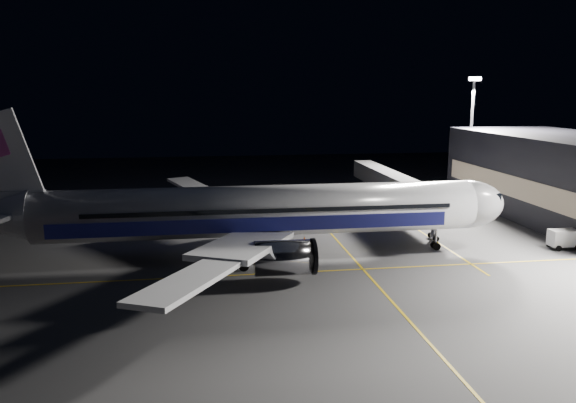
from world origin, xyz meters
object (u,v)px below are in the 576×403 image
(jet_bridge, at_px, (397,185))
(airliner, at_px, (252,212))
(safety_cone_c, at_px, (228,226))
(baggage_tug, at_px, (236,213))
(service_truck, at_px, (567,239))
(floodlight_mast_north, at_px, (471,125))
(safety_cone_b, at_px, (300,232))
(safety_cone_a, at_px, (304,238))

(jet_bridge, bearing_deg, airliner, -141.96)
(airliner, bearing_deg, safety_cone_c, 98.45)
(baggage_tug, xyz_separation_m, safety_cone_c, (-1.53, -6.40, -0.36))
(baggage_tug, distance_m, safety_cone_c, 6.59)
(airliner, distance_m, jet_bridge, 29.31)
(service_truck, bearing_deg, floodlight_mast_north, 83.55)
(baggage_tug, bearing_deg, safety_cone_c, -99.89)
(service_truck, bearing_deg, safety_cone_c, 158.10)
(safety_cone_c, bearing_deg, baggage_tug, 76.52)
(baggage_tug, height_order, safety_cone_b, baggage_tug)
(airliner, distance_m, service_truck, 37.28)
(floodlight_mast_north, height_order, safety_cone_a, floodlight_mast_north)
(airliner, relative_size, safety_cone_a, 120.02)
(baggage_tug, relative_size, safety_cone_a, 4.22)
(service_truck, relative_size, baggage_tug, 2.08)
(airliner, bearing_deg, service_truck, -3.10)
(service_truck, distance_m, safety_cone_a, 31.10)
(airliner, height_order, safety_cone_a, airliner)
(airliner, relative_size, floodlight_mast_north, 2.97)
(floodlight_mast_north, distance_m, service_truck, 36.00)
(baggage_tug, bearing_deg, safety_cone_a, -57.95)
(jet_bridge, xyz_separation_m, safety_cone_a, (-16.00, -11.72, -4.33))
(safety_cone_b, bearing_deg, jet_bridge, 28.08)
(service_truck, xyz_separation_m, safety_cone_a, (-29.94, 8.34, -0.97))
(jet_bridge, bearing_deg, service_truck, -55.19)
(safety_cone_b, xyz_separation_m, safety_cone_c, (-9.16, 4.48, 0.05))
(jet_bridge, bearing_deg, baggage_tug, 174.34)
(baggage_tug, relative_size, safety_cone_b, 3.82)
(service_truck, distance_m, safety_cone_b, 32.10)
(floodlight_mast_north, relative_size, safety_cone_a, 40.41)
(safety_cone_b, bearing_deg, service_truck, -21.04)
(floodlight_mast_north, xyz_separation_m, baggage_tug, (-41.62, -11.59, -11.68))
(floodlight_mast_north, bearing_deg, safety_cone_b, -146.54)
(jet_bridge, distance_m, service_truck, 24.66)
(floodlight_mast_north, bearing_deg, safety_cone_a, -142.97)
(airliner, bearing_deg, floodlight_mast_north, 37.91)
(airliner, xyz_separation_m, jet_bridge, (23.08, 18.06, -0.58))
(airliner, height_order, safety_cone_c, airliner)
(jet_bridge, height_order, floodlight_mast_north, floodlight_mast_north)
(jet_bridge, relative_size, baggage_tug, 15.90)
(floodlight_mast_north, xyz_separation_m, service_truck, (-4.06, -33.99, -11.14))
(safety_cone_a, xyz_separation_m, safety_cone_b, (0.00, 3.18, 0.03))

